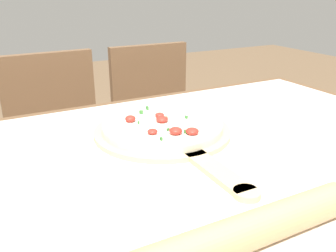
{
  "coord_description": "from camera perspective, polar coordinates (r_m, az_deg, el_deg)",
  "views": [
    {
      "loc": [
        -0.43,
        -0.61,
        1.12
      ],
      "look_at": [
        -0.05,
        0.09,
        0.81
      ],
      "focal_mm": 38.0,
      "sensor_mm": 36.0,
      "label": 1
    }
  ],
  "objects": [
    {
      "name": "towel_cloth",
      "position": [
        0.82,
        6.32,
        -3.53
      ],
      "size": [
        1.23,
        0.81,
        0.0
      ],
      "color": "silver",
      "rests_on": "dining_table"
    },
    {
      "name": "chair_left",
      "position": [
        1.56,
        -16.93,
        -2.97
      ],
      "size": [
        0.41,
        0.41,
        0.88
      ],
      "rotation": [
        0.0,
        0.0,
        0.03
      ],
      "color": "brown",
      "rests_on": "ground_plane"
    },
    {
      "name": "dining_table",
      "position": [
        0.88,
        6.01,
        -10.51
      ],
      "size": [
        1.31,
        0.89,
        0.78
      ],
      "color": "brown",
      "rests_on": "ground_plane"
    },
    {
      "name": "rolling_pin",
      "position": [
        0.52,
        12.14,
        -16.39
      ],
      "size": [
        0.47,
        0.05,
        0.05
      ],
      "rotation": [
        0.0,
        0.0,
        -0.01
      ],
      "color": "tan",
      "rests_on": "towel_cloth"
    },
    {
      "name": "pizza_peel",
      "position": [
        0.87,
        -0.26,
        -1.29
      ],
      "size": [
        0.34,
        0.52,
        0.01
      ],
      "color": "#D6B784",
      "rests_on": "towel_cloth"
    },
    {
      "name": "pizza",
      "position": [
        0.88,
        -0.9,
        0.31
      ],
      "size": [
        0.3,
        0.3,
        0.04
      ],
      "color": "beige",
      "rests_on": "pizza_peel"
    },
    {
      "name": "chair_right",
      "position": [
        1.69,
        -1.63,
        -0.09
      ],
      "size": [
        0.4,
        0.4,
        0.88
      ],
      "rotation": [
        0.0,
        0.0,
        -0.0
      ],
      "color": "brown",
      "rests_on": "ground_plane"
    }
  ]
}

